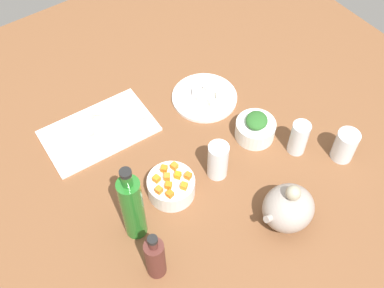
{
  "coord_description": "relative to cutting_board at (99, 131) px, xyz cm",
  "views": [
    {
      "loc": [
        50.87,
        71.09,
        123.48
      ],
      "look_at": [
        0.0,
        0.0,
        8.0
      ],
      "focal_mm": 43.94,
      "sensor_mm": 36.0,
      "label": 1
    }
  ],
  "objects": [
    {
      "name": "tofu_cube_4",
      "position": [
        -40.72,
        11.64,
        1.8
      ],
      "size": [
        3.04,
        3.04,
        2.2
      ],
      "primitive_type": "cube",
      "rotation": [
        0.0,
        0.0,
        2.57
      ],
      "color": "#F8F3CD",
      "rests_on": "plate_tofu"
    },
    {
      "name": "dumpling_2",
      "position": [
        -13.07,
        6.12,
        1.7
      ],
      "size": [
        6.35,
        6.39,
        2.39
      ],
      "primitive_type": "pyramid",
      "rotation": [
        0.0,
        0.0,
        0.85
      ],
      "color": "beige",
      "rests_on": "cutting_board"
    },
    {
      "name": "carrot_cube_7",
      "position": [
        -1.66,
        34.09,
        6.71
      ],
      "size": [
        2.23,
        2.23,
        1.8
      ],
      "primitive_type": "cube",
      "rotation": [
        0.0,
        0.0,
        1.85
      ],
      "color": "orange",
      "rests_on": "bowl_carrots"
    },
    {
      "name": "dumpling_3",
      "position": [
        -1.4,
        -3.78,
        1.55
      ],
      "size": [
        6.37,
        6.21,
        2.1
      ],
      "primitive_type": "pyramid",
      "rotation": [
        0.0,
        0.0,
        3.24
      ],
      "color": "beige",
      "rests_on": "cutting_board"
    },
    {
      "name": "carrot_cube_8",
      "position": [
        -11.15,
        34.97,
        6.71
      ],
      "size": [
        2.39,
        2.39,
        1.8
      ],
      "primitive_type": "cube",
      "rotation": [
        0.0,
        0.0,
        0.44
      ],
      "color": "orange",
      "rests_on": "bowl_carrots"
    },
    {
      "name": "dumpling_1",
      "position": [
        2.82,
        2.93,
        1.63
      ],
      "size": [
        7.79,
        7.75,
        2.26
      ],
      "primitive_type": "pyramid",
      "rotation": [
        0.0,
        0.0,
        2.7
      ],
      "color": "beige",
      "rests_on": "cutting_board"
    },
    {
      "name": "tofu_cube_1",
      "position": [
        -34.38,
        9.22,
        1.8
      ],
      "size": [
        2.31,
        2.31,
        2.2
      ],
      "primitive_type": "cube",
      "rotation": [
        0.0,
        0.0,
        0.05
      ],
      "color": "white",
      "rests_on": "plate_tofu"
    },
    {
      "name": "plate_tofu",
      "position": [
        -36.96,
        8.24,
        0.1
      ],
      "size": [
        22.56,
        22.56,
        1.2
      ],
      "primitive_type": "cylinder",
      "color": "white",
      "rests_on": "tabletop"
    },
    {
      "name": "drinking_glass_0",
      "position": [
        -57.44,
        52.99,
        4.87
      ],
      "size": [
        6.92,
        6.92,
        10.75
      ],
      "primitive_type": "cylinder",
      "color": "white",
      "rests_on": "tabletop"
    },
    {
      "name": "carrot_cube_2",
      "position": [
        -8.22,
        37.13,
        6.71
      ],
      "size": [
        2.5,
        2.5,
        1.8
      ],
      "primitive_type": "cube",
      "rotation": [
        0.0,
        0.0,
        0.6
      ],
      "color": "orange",
      "rests_on": "bowl_carrots"
    },
    {
      "name": "carrot_cube_3",
      "position": [
        -9.82,
        29.86,
        6.71
      ],
      "size": [
        2.19,
        2.19,
        1.8
      ],
      "primitive_type": "cube",
      "rotation": [
        0.0,
        0.0,
        0.25
      ],
      "color": "orange",
      "rests_on": "bowl_carrots"
    },
    {
      "name": "bottle_0",
      "position": [
        10.29,
        50.75,
        7.37
      ],
      "size": [
        5.19,
        5.19,
        18.8
      ],
      "color": "#542822",
      "rests_on": "tabletop"
    },
    {
      "name": "chopped_greens_mound",
      "position": [
        -40.48,
        30.8,
        7.15
      ],
      "size": [
        10.4,
        10.27,
        2.89
      ],
      "primitive_type": "ellipsoid",
      "rotation": [
        0.0,
        0.0,
        0.69
      ],
      "color": "#2A6126",
      "rests_on": "bowl_greens"
    },
    {
      "name": "bowl_carrots",
      "position": [
        -6.45,
        32.97,
        2.65
      ],
      "size": [
        14.03,
        14.03,
        6.31
      ],
      "primitive_type": "cylinder",
      "color": "white",
      "rests_on": "tabletop"
    },
    {
      "name": "bowl_greens",
      "position": [
        -40.48,
        30.8,
        2.6
      ],
      "size": [
        12.77,
        12.77,
        6.2
      ],
      "primitive_type": "cylinder",
      "color": "white",
      "rests_on": "tabletop"
    },
    {
      "name": "drinking_glass_1",
      "position": [
        -21.71,
        35.31,
        6.03
      ],
      "size": [
        6.24,
        6.24,
        13.05
      ],
      "primitive_type": "cylinder",
      "color": "white",
      "rests_on": "tabletop"
    },
    {
      "name": "dumpling_0",
      "position": [
        -10.27,
        0.64,
        1.98
      ],
      "size": [
        6.6,
        6.44,
        2.95
      ],
      "primitive_type": "pyramid",
      "rotation": [
        0.0,
        0.0,
        2.64
      ],
      "color": "beige",
      "rests_on": "cutting_board"
    },
    {
      "name": "tabletop",
      "position": [
        -19.71,
        24.91,
        -2.0
      ],
      "size": [
        190.0,
        190.0,
        3.0
      ],
      "primitive_type": "cube",
      "color": "brown",
      "rests_on": "ground"
    },
    {
      "name": "tofu_cube_3",
      "position": [
        -35.04,
        5.53,
        1.8
      ],
      "size": [
        3.05,
        3.05,
        2.2
      ],
      "primitive_type": "cube",
      "rotation": [
        0.0,
        0.0,
        0.98
      ],
      "color": "white",
      "rests_on": "plate_tofu"
    },
    {
      "name": "carrot_cube_9",
      "position": [
        -4.73,
        34.37,
        6.71
      ],
      "size": [
        2.54,
        2.54,
        1.8
      ],
      "primitive_type": "cube",
      "rotation": [
        0.0,
        0.0,
        2.3
      ],
      "color": "orange",
      "rests_on": "bowl_carrots"
    },
    {
      "name": "drinking_glass_2",
      "position": [
        -47.55,
        42.8,
        5.48
      ],
      "size": [
        5.65,
        5.65,
        11.97
      ],
      "primitive_type": "cylinder",
      "color": "white",
      "rests_on": "tabletop"
    },
    {
      "name": "tofu_cube_0",
      "position": [
        -39.38,
        6.56,
        1.8
      ],
      "size": [
        2.27,
        2.27,
        2.2
      ],
      "primitive_type": "cube",
      "rotation": [
        0.0,
        0.0,
        3.11
      ],
      "color": "white",
      "rests_on": "plate_tofu"
    },
    {
      "name": "teapot",
      "position": [
        -27.81,
        59.32,
        6.07
      ],
      "size": [
        16.42,
        13.84,
        16.43
      ],
      "color": "#A0958C",
      "rests_on": "tabletop"
    },
    {
      "name": "cutting_board",
      "position": [
        0.0,
        0.0,
        0.0
      ],
      "size": [
        36.35,
        23.02,
        1.0
      ],
      "primitive_type": "cube",
      "rotation": [
        0.0,
        0.0,
        -0.04
      ],
      "color": "white",
      "rests_on": "tabletop"
    },
    {
      "name": "carrot_cube_0",
      "position": [
        -8.85,
        33.06,
        6.71
      ],
      "size": [
        2.52,
        2.52,
        1.8
      ],
      "primitive_type": "cube",
      "rotation": [
        0.0,
        0.0,
        0.65
      ],
      "color": "orange",
      "rests_on": "bowl_carrots"
    },
    {
      "name": "carrot_cube_4",
      "position": [
        -5.99,
        31.69,
        6.71
      ],
      "size": [
        2.51,
        2.51,
        1.8
      ],
      "primitive_type": "cube",
      "rotation": [
        0.0,
        0.0,
        2.51
      ],
      "color": "orange",
      "rests_on": "bowl_carrots"
    },
    {
      "name": "carrot_cube_5",
      "position": [
        -6.87,
        28.88,
        6.71
      ],
      "size": [
        2.54,
        2.54,
        1.8
      ],
      "primitive_type": "cube",
      "rotation": [
        0.0,
        0.0,
        2.33
      ],
      "color": "orange",
      "rests_on": "bowl_carrots"
    },
    {
      "name": "tofu_cube_2",
      "position": [
        -36.67,
        12.68,
        1.8
      ],
      "size": [
        2.69,
        2.69,
        2.2
      ],
      "primitive_type": "cube",
      "rotation": [
        0.0,
        0.0,
        1.31
      ],
      "color": "white",
      "rests_on": "plate_tofu"
    },
    {
      "name": "carrot_cube_6",
      "position": [
        -3.16,
        30.55,
        6.71
      ],
      "size": [
        2.2,
        2.2,
        1.8
      ],
      "primitive_type": "cube",
      "rotation": [
        0.0,
        0.0,
        0.26
      ],
      "color": "orange",
      "rests_on": "bowl_carrots"
    },
    {
      "name": "bottle_1",
      "position": [
        8.46,
        37.48,
        12.18
      ],
      "size": [
        6.09,
        6.09,
        29.49
      ],
      "color": "#216922",
      "rests_on": "tabletop"
    },
    {
      "name": "carrot_cube_1",
      "position": [
        -3.43,
        36.97,
        6.71
      ],
      "size": [
        2.18,
        2.18,
        1.8
      ],
      "primitive_type": "cube",
      "rotation": [
        0.0,
        0.0,
        1.81
      ],
      "color": "orange",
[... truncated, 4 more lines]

